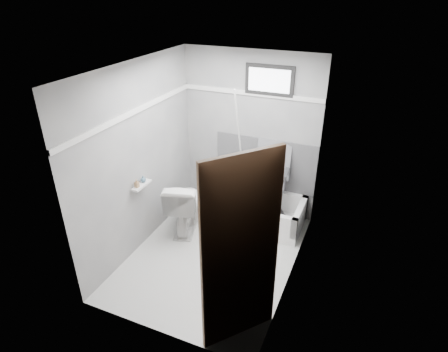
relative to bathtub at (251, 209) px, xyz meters
The scene contains 19 objects.
floor 0.97m from the bathtub, 101.12° to the right, with size 2.60×2.60×0.00m, color silver.
ceiling 2.39m from the bathtub, 101.12° to the right, with size 2.60×2.60×0.00m, color silver.
wall_back 1.07m from the bathtub, 116.28° to the left, with size 2.00×0.02×2.40m, color slate.
wall_front 2.45m from the bathtub, 94.68° to the right, with size 2.00×0.02×2.40m, color slate.
wall_left 1.80m from the bathtub, 141.82° to the right, with size 0.02×2.60×2.40m, color slate.
wall_right 1.59m from the bathtub, 48.69° to the right, with size 0.02×2.60×2.40m, color slate.
bathtub is the anchor object (origin of this frame).
office_chair 0.49m from the bathtub, 11.20° to the left, with size 0.63×0.63×1.09m, color slate, non-canonical shape.
toilet 0.98m from the bathtub, 146.70° to the right, with size 0.45×0.80×0.78m, color white.
door 2.48m from the bathtub, 70.16° to the right, with size 0.78×0.78×2.00m, color #50381D, non-canonical shape.
window 1.85m from the bathtub, 79.27° to the left, with size 0.66×0.04×0.40m, color black, non-canonical shape.
backerboard 0.69m from the bathtub, 79.41° to the left, with size 1.50×0.02×0.78m, color #4C4C4F.
trim_back 1.66m from the bathtub, 117.10° to the left, with size 2.00×0.02×0.06m, color white.
trim_left 2.20m from the bathtub, 141.51° to the right, with size 0.02×2.60×0.06m, color white.
pole 0.88m from the bathtub, 150.52° to the left, with size 0.02×0.02×1.95m, color silver.
shelf 1.67m from the bathtub, 137.01° to the right, with size 0.10×0.32×0.03m, color silver.
soap_bottle_a 1.75m from the bathtub, 135.14° to the right, with size 0.05×0.05×0.11m, color #95704A.
soap_bottle_b 1.67m from the bathtub, 138.96° to the right, with size 0.07×0.07×0.09m, color #476B82.
faucet 0.61m from the bathtub, 138.38° to the left, with size 0.26×0.10×0.16m, color silver, non-canonical shape.
Camera 1 is at (1.63, -3.47, 3.18)m, focal length 30.00 mm.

